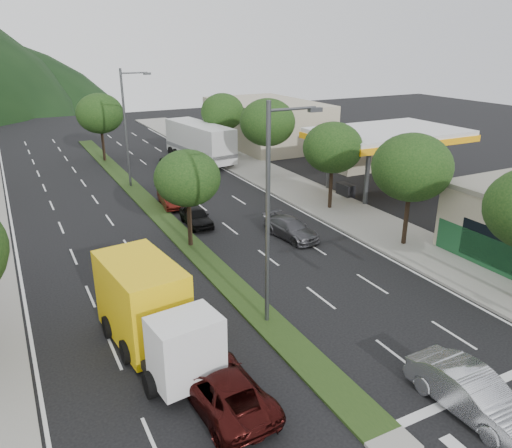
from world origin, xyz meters
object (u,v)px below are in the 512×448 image
car_queue_a (196,216)px  car_queue_e (176,178)px  streetlight_mid (128,123)px  car_queue_d (178,164)px  car_queue_c (171,197)px  suv_maroon (223,388)px  tree_r_b (412,167)px  streetlight_near (272,206)px  sedan_silver (471,393)px  box_truck (151,313)px  car_queue_b (291,228)px  motorhome (200,142)px  tree_med_near (187,178)px  tree_med_far (100,113)px  tree_r_e (222,112)px  tree_r_d (267,122)px  tree_r_c (333,148)px

car_queue_a → car_queue_e: size_ratio=0.91×
streetlight_mid → car_queue_d: streetlight_mid is taller
car_queue_c → suv_maroon: bearing=-96.9°
tree_r_b → suv_maroon: size_ratio=1.38×
streetlight_mid → car_queue_d: bearing=32.2°
streetlight_near → sedan_silver: size_ratio=2.10×
car_queue_d → box_truck: size_ratio=0.69×
tree_r_b → box_truck: tree_r_b is taller
car_queue_a → car_queue_b: car_queue_a is taller
car_queue_c → motorhome: motorhome is taller
tree_med_near → box_truck: tree_med_near is taller
streetlight_mid → car_queue_d: 8.01m
tree_med_far → car_queue_c: 18.18m
streetlight_near → car_queue_b: 11.52m
tree_r_e → tree_med_near: (-12.00, -22.00, -0.46)m
tree_r_b → tree_med_far: tree_r_b is taller
tree_med_far → sedan_silver: tree_med_far is taller
car_queue_b → tree_r_d: bearing=59.7°
tree_r_d → car_queue_d: 10.09m
tree_r_b → car_queue_a: tree_r_b is taller
tree_med_far → streetlight_mid: streetlight_mid is taller
motorhome → suv_maroon: bearing=-117.0°
streetlight_near → car_queue_a: streetlight_near is taller
tree_r_b → streetlight_near: size_ratio=0.69×
tree_r_c → car_queue_e: tree_r_c is taller
tree_r_b → streetlight_near: bearing=-161.3°
tree_r_c → car_queue_d: tree_r_c is taller
car_queue_e → tree_med_far: bearing=106.2°
tree_med_near → tree_r_e: bearing=61.4°
car_queue_b → car_queue_d: size_ratio=0.84×
tree_r_c → tree_r_b: bearing=-90.0°
tree_r_b → car_queue_a: 14.62m
car_queue_a → sedan_silver: bearing=-83.1°
tree_r_d → suv_maroon: (-16.02, -26.16, -4.48)m
tree_r_d → streetlight_mid: size_ratio=0.72×
motorhome → sedan_silver: bearing=-104.8°
streetlight_mid → suv_maroon: streetlight_mid is taller
car_queue_c → car_queue_d: car_queue_d is taller
car_queue_b → box_truck: bearing=-153.1°
car_queue_b → car_queue_e: car_queue_e is taller
tree_r_b → car_queue_c: tree_r_b is taller
car_queue_d → tree_r_c: bearing=-69.7°
tree_r_d → box_truck: (-17.25, -21.63, -3.47)m
streetlight_mid → car_queue_d: size_ratio=1.91×
tree_r_c → sedan_silver: tree_r_c is taller
tree_r_d → tree_med_far: size_ratio=1.03×
car_queue_b → car_queue_d: car_queue_d is taller
suv_maroon → motorhome: motorhome is taller
tree_r_c → car_queue_d: bearing=111.3°
streetlight_near → car_queue_c: (1.29, 18.40, -4.89)m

